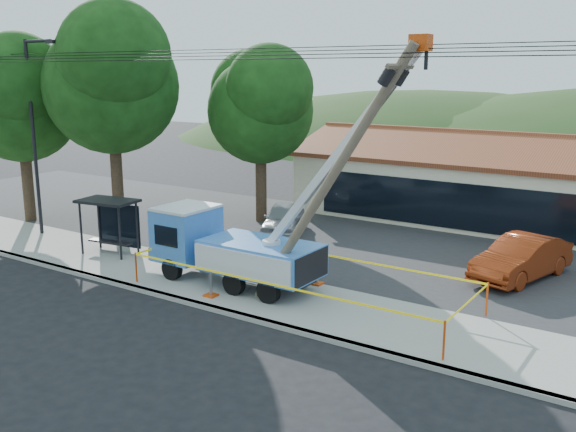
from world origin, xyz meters
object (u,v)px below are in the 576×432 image
Objects in this scene: utility_truck at (231,245)px; car_silver at (283,235)px; leaning_pole at (335,171)px; car_red at (520,281)px; bus_shelter at (111,214)px.

car_silver is at bearing 110.02° from utility_truck.
car_silver is (-2.60, 7.13, -1.56)m from utility_truck.
leaning_pole is 11.50m from car_silver.
utility_truck is 2.18× the size of car_red.
utility_truck is at bearing -11.28° from bus_shelter.
car_red is at bearing 60.52° from leaning_pole.
car_silver is (-7.13, 7.72, -4.68)m from leaning_pole.
bus_shelter is at bearing -145.16° from car_silver.
utility_truck reaches higher than bus_shelter.
car_red is at bearing 13.33° from bus_shelter.
bus_shelter is 0.62× the size of car_silver.
leaning_pole is (4.53, -0.58, 3.12)m from utility_truck.
bus_shelter is 8.16m from car_silver.
leaning_pole is 3.25× the size of bus_shelter.
leaning_pole is 1.77× the size of car_red.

